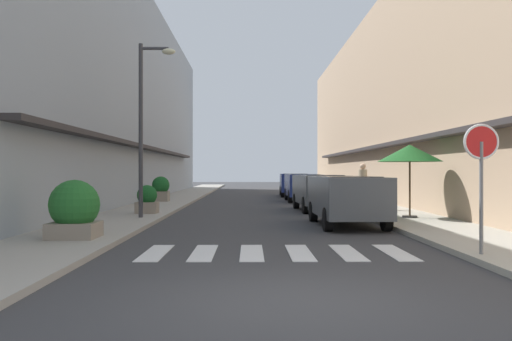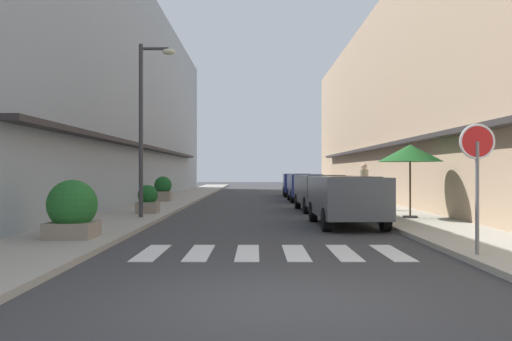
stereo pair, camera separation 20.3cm
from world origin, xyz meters
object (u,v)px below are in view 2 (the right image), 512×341
object	(u,v)px
parked_car_near	(345,195)
parked_car_mid	(320,188)
street_lamp	(146,112)
planter_far	(162,189)
planter_corner	(71,210)
parked_car_distant	(296,182)
cafe_umbrella	(409,154)
round_street_sign	(476,155)
planter_midblock	(147,200)
parked_car_far	(305,184)
pedestrian_walking_near	(363,185)

from	to	relation	value
parked_car_near	parked_car_mid	world-z (taller)	same
street_lamp	planter_far	bearing A→B (deg)	96.56
street_lamp	planter_corner	distance (m)	6.12
planter_corner	parked_car_distant	bearing A→B (deg)	73.33
cafe_umbrella	parked_car_near	bearing A→B (deg)	-146.04
parked_car_mid	round_street_sign	xyz separation A→B (m)	(1.33, -12.33, 1.00)
parked_car_near	planter_midblock	xyz separation A→B (m)	(-6.53, 3.51, -0.33)
parked_car_far	planter_midblock	bearing A→B (deg)	-124.39
parked_car_far	pedestrian_walking_near	world-z (taller)	pedestrian_walking_near
cafe_umbrella	planter_midblock	bearing A→B (deg)	167.63
parked_car_far	round_street_sign	xyz separation A→B (m)	(1.33, -19.26, 1.00)
street_lamp	planter_midblock	size ratio (longest dim) A/B	5.61
pedestrian_walking_near	round_street_sign	bearing A→B (deg)	-129.04
street_lamp	cafe_umbrella	xyz separation A→B (m)	(8.54, -0.12, -1.35)
street_lamp	parked_car_near	bearing A→B (deg)	-15.18
parked_car_mid	planter_far	bearing A→B (deg)	144.92
street_lamp	cafe_umbrella	size ratio (longest dim) A/B	2.39
parked_car_distant	parked_car_mid	bearing A→B (deg)	-90.00
planter_far	pedestrian_walking_near	xyz separation A→B (m)	(8.90, -5.94, 0.33)
round_street_sign	cafe_umbrella	world-z (taller)	cafe_umbrella
cafe_umbrella	planter_far	world-z (taller)	cafe_umbrella
parked_car_mid	pedestrian_walking_near	size ratio (longest dim) A/B	2.41
parked_car_far	parked_car_distant	size ratio (longest dim) A/B	0.99
parked_car_far	planter_far	xyz separation A→B (m)	(-7.32, -1.79, -0.18)
parked_car_far	pedestrian_walking_near	bearing A→B (deg)	-78.45
cafe_umbrella	parked_car_far	bearing A→B (deg)	101.43
parked_car_near	planter_far	xyz separation A→B (m)	(-7.32, 11.26, -0.18)
planter_midblock	cafe_umbrella	bearing A→B (deg)	-12.37
round_street_sign	planter_corner	size ratio (longest dim) A/B	1.80
round_street_sign	parked_car_distant	bearing A→B (deg)	93.02
parked_car_distant	pedestrian_walking_near	xyz separation A→B (m)	(1.58, -13.65, 0.16)
parked_car_far	planter_corner	xyz separation A→B (m)	(-6.80, -16.78, -0.18)
parked_car_near	planter_corner	bearing A→B (deg)	-151.26
parked_car_mid	planter_corner	size ratio (longest dim) A/B	3.33
parked_car_far	parked_car_distant	distance (m)	5.92
parked_car_mid	planter_midblock	xyz separation A→B (m)	(-6.53, -2.62, -0.33)
round_street_sign	planter_midblock	world-z (taller)	round_street_sign
planter_corner	pedestrian_walking_near	bearing A→B (deg)	47.21
round_street_sign	parked_car_near	bearing A→B (deg)	102.09
parked_car_distant	street_lamp	bearing A→B (deg)	-109.77
planter_midblock	pedestrian_walking_near	size ratio (longest dim) A/B	0.56
parked_car_distant	round_street_sign	world-z (taller)	round_street_sign
round_street_sign	pedestrian_walking_near	distance (m)	11.56
parked_car_mid	street_lamp	distance (m)	8.07
pedestrian_walking_near	street_lamp	bearing A→B (deg)	167.22
planter_corner	parked_car_mid	bearing A→B (deg)	55.39
cafe_umbrella	planter_far	distance (m)	13.75
parked_car_mid	planter_far	xyz separation A→B (m)	(-7.32, 5.14, -0.18)
parked_car_near	parked_car_mid	bearing A→B (deg)	90.00
round_street_sign	planter_corner	bearing A→B (deg)	163.07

